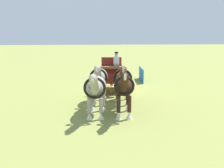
# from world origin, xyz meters

# --- Properties ---
(ground_plane) EXTENTS (220.00, 220.00, 0.00)m
(ground_plane) POSITION_xyz_m (0.00, 0.00, 0.00)
(ground_plane) COLOR olive
(show_wagon) EXTENTS (5.86, 2.20, 2.77)m
(show_wagon) POSITION_xyz_m (0.15, -0.02, 1.21)
(show_wagon) COLOR maroon
(show_wagon) RESTS_ON ground
(draft_horse_rear_near) EXTENTS (3.12, 1.28, 2.24)m
(draft_horse_rear_near) POSITION_xyz_m (3.79, 0.10, 1.37)
(draft_horse_rear_near) COLOR brown
(draft_horse_rear_near) RESTS_ON ground
(draft_horse_rear_off) EXTENTS (3.06, 1.22, 2.28)m
(draft_horse_rear_off) POSITION_xyz_m (3.61, -1.19, 1.41)
(draft_horse_rear_off) COLOR #9E998E
(draft_horse_rear_off) RESTS_ON ground
(draft_horse_lead_near) EXTENTS (3.08, 1.18, 2.28)m
(draft_horse_lead_near) POSITION_xyz_m (6.38, -0.28, 1.40)
(draft_horse_lead_near) COLOR #331E14
(draft_horse_lead_near) RESTS_ON ground
(draft_horse_lead_off) EXTENTS (3.22, 1.28, 2.21)m
(draft_horse_lead_off) POSITION_xyz_m (6.17, -1.56, 1.34)
(draft_horse_lead_off) COLOR #9E998E
(draft_horse_lead_off) RESTS_ON ground
(sponsor_banner) EXTENTS (3.18, 0.49, 1.10)m
(sponsor_banner) POSITION_xyz_m (-3.77, 3.00, 0.55)
(sponsor_banner) COLOR #1959B2
(sponsor_banner) RESTS_ON ground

